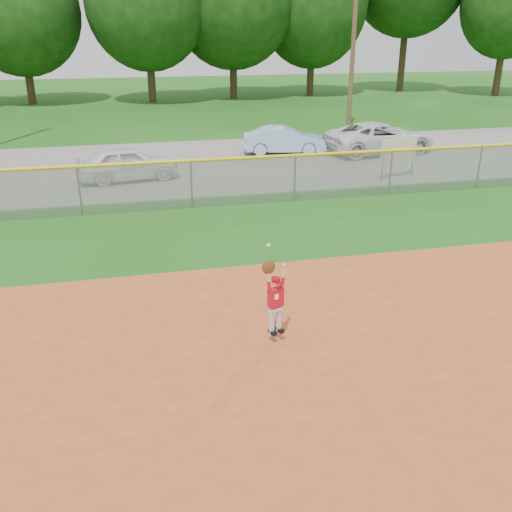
{
  "coord_description": "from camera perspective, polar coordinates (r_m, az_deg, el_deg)",
  "views": [
    {
      "loc": [
        -1.99,
        -7.15,
        5.31
      ],
      "look_at": [
        0.39,
        2.97,
        1.1
      ],
      "focal_mm": 40.0,
      "sensor_mm": 36.0,
      "label": 1
    }
  ],
  "objects": [
    {
      "name": "ballplayer",
      "position": [
        9.95,
        1.87,
        -4.07
      ],
      "size": [
        0.47,
        0.26,
        1.73
      ],
      "color": "silver",
      "rests_on": "ground"
    },
    {
      "name": "car_white_a",
      "position": [
        21.56,
        -12.74,
        9.03
      ],
      "size": [
        3.84,
        2.02,
        1.25
      ],
      "primitive_type": "imported",
      "rotation": [
        0.0,
        0.0,
        1.73
      ],
      "color": "white",
      "rests_on": "parking_strip"
    },
    {
      "name": "sponsor_sign",
      "position": [
        21.87,
        14.08,
        10.02
      ],
      "size": [
        1.64,
        0.54,
        1.51
      ],
      "color": "gray",
      "rests_on": "ground"
    },
    {
      "name": "ground",
      "position": [
        9.13,
        1.92,
        -13.56
      ],
      "size": [
        120.0,
        120.0,
        0.0
      ],
      "primitive_type": "plane",
      "color": "#1A5313",
      "rests_on": "ground"
    },
    {
      "name": "car_white_b",
      "position": [
        26.28,
        12.26,
        11.47
      ],
      "size": [
        5.1,
        2.79,
        1.36
      ],
      "primitive_type": "imported",
      "rotation": [
        0.0,
        0.0,
        1.68
      ],
      "color": "silver",
      "rests_on": "parking_strip"
    },
    {
      "name": "power_lines",
      "position": [
        29.31,
        -7.9,
        20.62
      ],
      "size": [
        19.4,
        0.24,
        9.0
      ],
      "color": "#4C3823",
      "rests_on": "ground"
    },
    {
      "name": "car_blue",
      "position": [
        25.68,
        2.83,
        11.51
      ],
      "size": [
        3.77,
        1.87,
        1.19
      ],
      "primitive_type": "imported",
      "rotation": [
        0.0,
        0.0,
        1.39
      ],
      "color": "#93B7DC",
      "rests_on": "parking_strip"
    },
    {
      "name": "parking_strip",
      "position": [
        23.83,
        -8.23,
        8.98
      ],
      "size": [
        44.0,
        10.0,
        0.03
      ],
      "primitive_type": "cube",
      "color": "slate",
      "rests_on": "ground"
    },
    {
      "name": "outfield_fence",
      "position": [
        17.82,
        -6.48,
        7.52
      ],
      "size": [
        40.06,
        0.1,
        1.55
      ],
      "color": "gray",
      "rests_on": "ground"
    }
  ]
}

